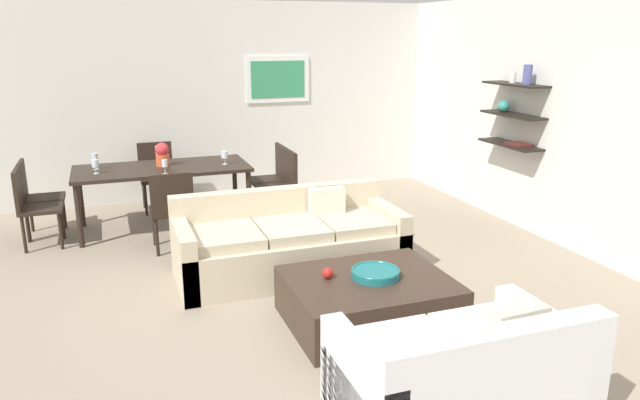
# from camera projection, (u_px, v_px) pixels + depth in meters

# --- Properties ---
(ground_plane) EXTENTS (18.00, 18.00, 0.00)m
(ground_plane) POSITION_uv_depth(u_px,v_px,m) (305.00, 285.00, 5.59)
(ground_plane) COLOR gray
(back_wall_unit) EXTENTS (8.40, 0.09, 2.70)m
(back_wall_unit) POSITION_uv_depth(u_px,v_px,m) (246.00, 100.00, 8.52)
(back_wall_unit) COLOR silver
(back_wall_unit) RESTS_ON ground
(right_wall_shelf_unit) EXTENTS (0.34, 8.20, 2.70)m
(right_wall_shelf_unit) POSITION_uv_depth(u_px,v_px,m) (541.00, 117.00, 6.76)
(right_wall_shelf_unit) COLOR silver
(right_wall_shelf_unit) RESTS_ON ground
(sofa_beige) EXTENTS (2.17, 0.90, 0.78)m
(sofa_beige) POSITION_uv_depth(u_px,v_px,m) (290.00, 244.00, 5.80)
(sofa_beige) COLOR beige
(sofa_beige) RESTS_ON ground
(loveseat_white) EXTENTS (1.41, 0.90, 0.78)m
(loveseat_white) POSITION_uv_depth(u_px,v_px,m) (461.00, 379.00, 3.54)
(loveseat_white) COLOR white
(loveseat_white) RESTS_ON ground
(coffee_table) EXTENTS (1.28, 1.04, 0.38)m
(coffee_table) POSITION_uv_depth(u_px,v_px,m) (368.00, 300.00, 4.82)
(coffee_table) COLOR #38281E
(coffee_table) RESTS_ON ground
(decorative_bowl) EXTENTS (0.39, 0.39, 0.07)m
(decorative_bowl) POSITION_uv_depth(u_px,v_px,m) (376.00, 273.00, 4.79)
(decorative_bowl) COLOR #19666B
(decorative_bowl) RESTS_ON coffee_table
(apple_on_coffee_table) EXTENTS (0.09, 0.09, 0.09)m
(apple_on_coffee_table) POSITION_uv_depth(u_px,v_px,m) (328.00, 273.00, 4.76)
(apple_on_coffee_table) COLOR red
(apple_on_coffee_table) RESTS_ON coffee_table
(dining_table) EXTENTS (2.00, 0.92, 0.75)m
(dining_table) POSITION_uv_depth(u_px,v_px,m) (162.00, 172.00, 7.05)
(dining_table) COLOR black
(dining_table) RESTS_ON ground
(dining_chair_right_far) EXTENTS (0.44, 0.44, 0.88)m
(dining_chair_right_far) POSITION_uv_depth(u_px,v_px,m) (273.00, 174.00, 7.75)
(dining_chair_right_far) COLOR black
(dining_chair_right_far) RESTS_ON ground
(dining_chair_foot) EXTENTS (0.44, 0.44, 0.88)m
(dining_chair_foot) POSITION_uv_depth(u_px,v_px,m) (172.00, 206.00, 6.32)
(dining_chair_foot) COLOR black
(dining_chair_foot) RESTS_ON ground
(dining_chair_right_near) EXTENTS (0.44, 0.44, 0.88)m
(dining_chair_right_near) POSITION_uv_depth(u_px,v_px,m) (282.00, 181.00, 7.37)
(dining_chair_right_near) COLOR black
(dining_chair_right_near) RESTS_ON ground
(dining_chair_head) EXTENTS (0.44, 0.44, 0.88)m
(dining_chair_head) POSITION_uv_depth(u_px,v_px,m) (157.00, 172.00, 7.88)
(dining_chair_head) COLOR black
(dining_chair_head) RESTS_ON ground
(dining_chair_left_far) EXTENTS (0.44, 0.44, 0.88)m
(dining_chair_left_far) POSITION_uv_depth(u_px,v_px,m) (35.00, 193.00, 6.83)
(dining_chair_left_far) COLOR black
(dining_chair_left_far) RESTS_ON ground
(dining_chair_left_near) EXTENTS (0.44, 0.44, 0.88)m
(dining_chair_left_near) POSITION_uv_depth(u_px,v_px,m) (32.00, 203.00, 6.45)
(dining_chair_left_near) COLOR black
(dining_chair_left_near) RESTS_ON ground
(wine_glass_right_near) EXTENTS (0.08, 0.08, 0.16)m
(wine_glass_right_near) POSITION_uv_depth(u_px,v_px,m) (225.00, 155.00, 7.14)
(wine_glass_right_near) COLOR silver
(wine_glass_right_near) RESTS_ON dining_table
(wine_glass_left_far) EXTENTS (0.07, 0.07, 0.19)m
(wine_glass_left_far) POSITION_uv_depth(u_px,v_px,m) (95.00, 158.00, 6.86)
(wine_glass_left_far) COLOR silver
(wine_glass_left_far) RESTS_ON dining_table
(wine_glass_foot) EXTENTS (0.06, 0.06, 0.17)m
(wine_glass_foot) POSITION_uv_depth(u_px,v_px,m) (165.00, 164.00, 6.64)
(wine_glass_foot) COLOR silver
(wine_glass_foot) RESTS_ON dining_table
(wine_glass_head) EXTENTS (0.06, 0.06, 0.18)m
(wine_glass_head) POSITION_uv_depth(u_px,v_px,m) (158.00, 150.00, 7.36)
(wine_glass_head) COLOR silver
(wine_glass_head) RESTS_ON dining_table
(wine_glass_left_near) EXTENTS (0.08, 0.08, 0.16)m
(wine_glass_left_near) POSITION_uv_depth(u_px,v_px,m) (95.00, 164.00, 6.66)
(wine_glass_left_near) COLOR silver
(wine_glass_left_near) RESTS_ON dining_table
(centerpiece_vase) EXTENTS (0.16, 0.16, 0.28)m
(centerpiece_vase) POSITION_uv_depth(u_px,v_px,m) (162.00, 154.00, 7.05)
(centerpiece_vase) COLOR #D85933
(centerpiece_vase) RESTS_ON dining_table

